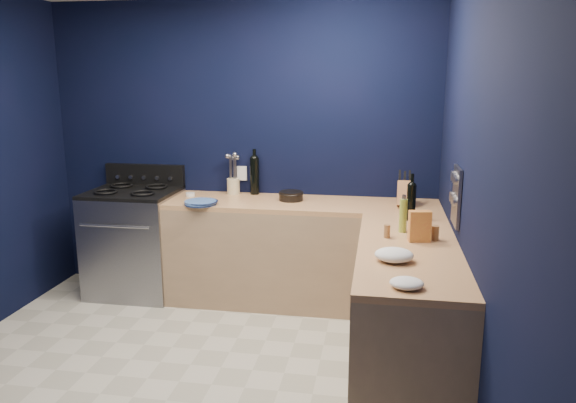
% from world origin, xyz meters
% --- Properties ---
extents(floor, '(3.50, 3.50, 0.02)m').
position_xyz_m(floor, '(0.00, 0.00, -0.01)').
color(floor, '#B8B2A1').
rests_on(floor, ground).
extents(wall_back, '(3.50, 0.02, 2.60)m').
position_xyz_m(wall_back, '(0.00, 1.76, 1.30)').
color(wall_back, black).
rests_on(wall_back, ground).
extents(wall_right, '(0.02, 3.50, 2.60)m').
position_xyz_m(wall_right, '(1.76, 0.00, 1.30)').
color(wall_right, black).
rests_on(wall_right, ground).
extents(cab_back, '(2.30, 0.63, 0.86)m').
position_xyz_m(cab_back, '(0.60, 1.44, 0.43)').
color(cab_back, '#A07E5D').
rests_on(cab_back, floor).
extents(top_back, '(2.30, 0.63, 0.04)m').
position_xyz_m(top_back, '(0.60, 1.44, 0.88)').
color(top_back, '#97633A').
rests_on(top_back, cab_back).
extents(cab_right, '(0.63, 1.67, 0.86)m').
position_xyz_m(cab_right, '(1.44, 0.29, 0.43)').
color(cab_right, '#A07E5D').
rests_on(cab_right, floor).
extents(top_right, '(0.63, 1.67, 0.04)m').
position_xyz_m(top_right, '(1.44, 0.29, 0.88)').
color(top_right, '#97633A').
rests_on(top_right, cab_right).
extents(gas_range, '(0.76, 0.66, 0.92)m').
position_xyz_m(gas_range, '(-0.93, 1.42, 0.46)').
color(gas_range, gray).
rests_on(gas_range, floor).
extents(oven_door, '(0.59, 0.02, 0.42)m').
position_xyz_m(oven_door, '(-0.93, 1.10, 0.45)').
color(oven_door, black).
rests_on(oven_door, gas_range).
extents(cooktop, '(0.76, 0.66, 0.03)m').
position_xyz_m(cooktop, '(-0.93, 1.42, 0.94)').
color(cooktop, black).
rests_on(cooktop, gas_range).
extents(backguard, '(0.76, 0.06, 0.20)m').
position_xyz_m(backguard, '(-0.93, 1.72, 1.04)').
color(backguard, black).
rests_on(backguard, gas_range).
extents(spice_panel, '(0.02, 0.28, 0.38)m').
position_xyz_m(spice_panel, '(1.74, 0.55, 1.18)').
color(spice_panel, gray).
rests_on(spice_panel, wall_right).
extents(wall_outlet, '(0.09, 0.02, 0.13)m').
position_xyz_m(wall_outlet, '(0.00, 1.74, 1.08)').
color(wall_outlet, white).
rests_on(wall_outlet, wall_back).
extents(plate_stack, '(0.34, 0.34, 0.03)m').
position_xyz_m(plate_stack, '(-0.22, 1.20, 0.92)').
color(plate_stack, '#406EA8').
rests_on(plate_stack, top_back).
extents(ramekin, '(0.10, 0.10, 0.03)m').
position_xyz_m(ramekin, '(-0.42, 1.50, 0.92)').
color(ramekin, white).
rests_on(ramekin, top_back).
extents(utensil_crock, '(0.15, 0.15, 0.14)m').
position_xyz_m(utensil_crock, '(-0.06, 1.66, 0.97)').
color(utensil_crock, beige).
rests_on(utensil_crock, top_back).
extents(wine_bottle_back, '(0.11, 0.11, 0.33)m').
position_xyz_m(wine_bottle_back, '(0.13, 1.69, 1.07)').
color(wine_bottle_back, black).
rests_on(wine_bottle_back, top_back).
extents(lemon_basket, '(0.25, 0.25, 0.08)m').
position_xyz_m(lemon_basket, '(0.49, 1.49, 0.94)').
color(lemon_basket, black).
rests_on(lemon_basket, top_back).
extents(knife_block, '(0.11, 0.24, 0.25)m').
position_xyz_m(knife_block, '(1.44, 1.43, 1.00)').
color(knife_block, '#97653E').
rests_on(knife_block, top_back).
extents(wine_bottle_right, '(0.08, 0.08, 0.27)m').
position_xyz_m(wine_bottle_right, '(1.47, 0.97, 1.03)').
color(wine_bottle_right, black).
rests_on(wine_bottle_right, top_right).
extents(oil_bottle, '(0.06, 0.06, 0.23)m').
position_xyz_m(oil_bottle, '(1.41, 0.63, 1.01)').
color(oil_bottle, olive).
rests_on(oil_bottle, top_right).
extents(spice_jar_near, '(0.05, 0.05, 0.09)m').
position_xyz_m(spice_jar_near, '(1.30, 0.48, 0.94)').
color(spice_jar_near, olive).
rests_on(spice_jar_near, top_right).
extents(spice_jar_far, '(0.06, 0.06, 0.10)m').
position_xyz_m(spice_jar_far, '(1.61, 0.47, 0.95)').
color(spice_jar_far, olive).
rests_on(spice_jar_far, top_right).
extents(crouton_bag, '(0.15, 0.09, 0.20)m').
position_xyz_m(crouton_bag, '(1.50, 0.42, 1.00)').
color(crouton_bag, '#B00D2A').
rests_on(crouton_bag, top_right).
extents(towel_front, '(0.26, 0.23, 0.08)m').
position_xyz_m(towel_front, '(1.34, -0.01, 0.94)').
color(towel_front, white).
rests_on(towel_front, top_right).
extents(towel_end, '(0.18, 0.16, 0.05)m').
position_xyz_m(towel_end, '(1.39, -0.41, 0.93)').
color(towel_end, white).
rests_on(towel_end, top_right).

